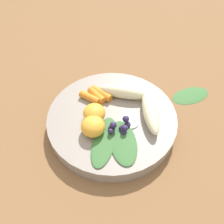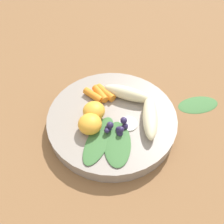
{
  "view_description": "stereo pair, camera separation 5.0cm",
  "coord_description": "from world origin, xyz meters",
  "px_view_note": "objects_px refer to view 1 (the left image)",
  "views": [
    {
      "loc": [
        0.27,
        -0.18,
        0.42
      ],
      "look_at": [
        0.0,
        0.0,
        0.04
      ],
      "focal_mm": 37.01,
      "sensor_mm": 36.0,
      "label": 1
    },
    {
      "loc": [
        0.29,
        -0.14,
        0.42
      ],
      "look_at": [
        0.0,
        0.0,
        0.04
      ],
      "focal_mm": 37.01,
      "sensor_mm": 36.0,
      "label": 2
    }
  ],
  "objects_px": {
    "banana_peeled_left": "(124,92)",
    "banana_peeled_right": "(150,112)",
    "orange_segment_near": "(93,126)",
    "kale_leaf_stray": "(191,95)",
    "bowl": "(112,119)"
  },
  "relations": [
    {
      "from": "bowl",
      "to": "orange_segment_near",
      "type": "relative_size",
      "value": 5.82
    },
    {
      "from": "banana_peeled_left",
      "to": "banana_peeled_right",
      "type": "bearing_deg",
      "value": 143.63
    },
    {
      "from": "banana_peeled_left",
      "to": "kale_leaf_stray",
      "type": "height_order",
      "value": "banana_peeled_left"
    },
    {
      "from": "bowl",
      "to": "kale_leaf_stray",
      "type": "xyz_separation_m",
      "value": [
        0.04,
        0.22,
        -0.01
      ]
    },
    {
      "from": "bowl",
      "to": "orange_segment_near",
      "type": "bearing_deg",
      "value": -74.49
    },
    {
      "from": "bowl",
      "to": "orange_segment_near",
      "type": "distance_m",
      "value": 0.07
    },
    {
      "from": "bowl",
      "to": "banana_peeled_right",
      "type": "relative_size",
      "value": 2.47
    },
    {
      "from": "banana_peeled_left",
      "to": "banana_peeled_right",
      "type": "xyz_separation_m",
      "value": [
        0.08,
        0.01,
        0.0
      ]
    },
    {
      "from": "banana_peeled_left",
      "to": "kale_leaf_stray",
      "type": "bearing_deg",
      "value": -156.39
    },
    {
      "from": "bowl",
      "to": "kale_leaf_stray",
      "type": "distance_m",
      "value": 0.22
    },
    {
      "from": "orange_segment_near",
      "to": "kale_leaf_stray",
      "type": "height_order",
      "value": "orange_segment_near"
    },
    {
      "from": "orange_segment_near",
      "to": "kale_leaf_stray",
      "type": "distance_m",
      "value": 0.28
    },
    {
      "from": "banana_peeled_left",
      "to": "kale_leaf_stray",
      "type": "xyz_separation_m",
      "value": [
        0.07,
        0.16,
        -0.04
      ]
    },
    {
      "from": "banana_peeled_left",
      "to": "kale_leaf_stray",
      "type": "distance_m",
      "value": 0.18
    },
    {
      "from": "kale_leaf_stray",
      "to": "bowl",
      "type": "bearing_deg",
      "value": -178.7
    }
  ]
}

